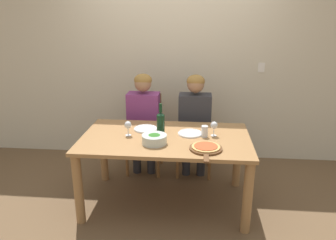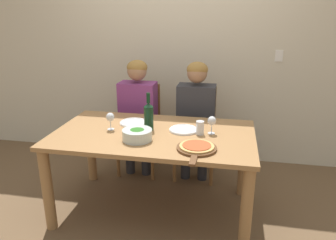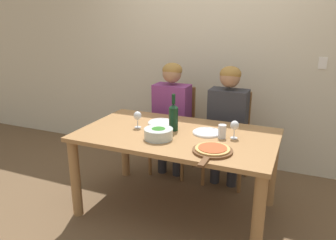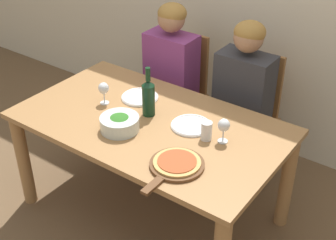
% 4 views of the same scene
% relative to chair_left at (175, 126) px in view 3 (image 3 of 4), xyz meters
% --- Properties ---
extents(ground_plane, '(40.00, 40.00, 0.00)m').
position_rel_chair_left_xyz_m(ground_plane, '(0.34, -0.79, -0.52)').
color(ground_plane, brown).
extents(back_wall, '(10.00, 0.06, 2.70)m').
position_rel_chair_left_xyz_m(back_wall, '(0.34, 0.44, 0.83)').
color(back_wall, beige).
rests_on(back_wall, ground).
extents(dining_table, '(1.67, 0.96, 0.74)m').
position_rel_chair_left_xyz_m(dining_table, '(0.34, -0.79, 0.11)').
color(dining_table, '#9E7042').
rests_on(dining_table, ground).
extents(chair_left, '(0.42, 0.42, 0.95)m').
position_rel_chair_left_xyz_m(chair_left, '(0.00, 0.00, 0.00)').
color(chair_left, brown).
rests_on(chair_left, ground).
extents(chair_right, '(0.42, 0.42, 0.95)m').
position_rel_chair_left_xyz_m(chair_right, '(0.62, 0.00, 0.00)').
color(chair_right, brown).
rests_on(chair_right, ground).
extents(person_woman, '(0.47, 0.51, 1.24)m').
position_rel_chair_left_xyz_m(person_woman, '(-0.00, -0.11, 0.23)').
color(person_woman, '#28282D').
rests_on(person_woman, ground).
extents(person_man, '(0.47, 0.51, 1.24)m').
position_rel_chair_left_xyz_m(person_man, '(0.62, -0.11, 0.23)').
color(person_man, '#28282D').
rests_on(person_man, ground).
extents(wine_bottle, '(0.08, 0.08, 0.33)m').
position_rel_chair_left_xyz_m(wine_bottle, '(0.28, -0.74, 0.36)').
color(wine_bottle, black).
rests_on(wine_bottle, dining_table).
extents(broccoli_bowl, '(0.24, 0.24, 0.10)m').
position_rel_chair_left_xyz_m(broccoli_bowl, '(0.25, -0.98, 0.27)').
color(broccoli_bowl, silver).
rests_on(broccoli_bowl, dining_table).
extents(dinner_plate_left, '(0.25, 0.25, 0.02)m').
position_rel_chair_left_xyz_m(dinner_plate_left, '(0.10, -0.61, 0.24)').
color(dinner_plate_left, white).
rests_on(dinner_plate_left, dining_table).
extents(dinner_plate_right, '(0.25, 0.25, 0.02)m').
position_rel_chair_left_xyz_m(dinner_plate_right, '(0.58, -0.70, 0.24)').
color(dinner_plate_right, white).
rests_on(dinner_plate_right, dining_table).
extents(pizza_on_board, '(0.30, 0.44, 0.04)m').
position_rel_chair_left_xyz_m(pizza_on_board, '(0.73, -1.08, 0.24)').
color(pizza_on_board, brown).
rests_on(pizza_on_board, dining_table).
extents(wine_glass_left, '(0.07, 0.07, 0.15)m').
position_rel_chair_left_xyz_m(wine_glass_left, '(-0.04, -0.79, 0.33)').
color(wine_glass_left, silver).
rests_on(wine_glass_left, dining_table).
extents(wine_glass_right, '(0.07, 0.07, 0.15)m').
position_rel_chair_left_xyz_m(wine_glass_right, '(0.81, -0.73, 0.33)').
color(wine_glass_right, silver).
rests_on(wine_glass_right, dining_table).
extents(water_tumbler, '(0.07, 0.07, 0.11)m').
position_rel_chair_left_xyz_m(water_tumbler, '(0.72, -0.76, 0.29)').
color(water_tumbler, silver).
rests_on(water_tumbler, dining_table).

